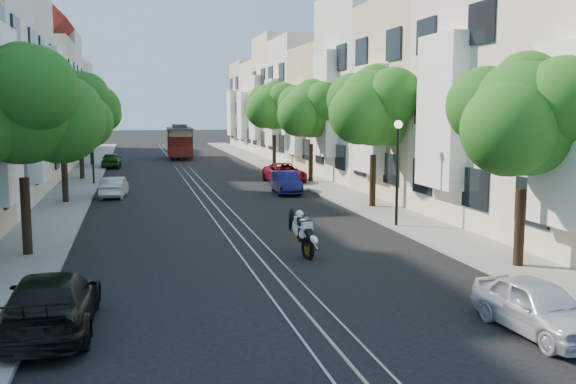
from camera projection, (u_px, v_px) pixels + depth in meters
ground at (188, 173)px, 47.28m from camera, size 200.00×200.00×0.00m
sidewalk_east at (283, 170)px, 48.95m from camera, size 2.50×80.00×0.12m
sidewalk_west at (85, 175)px, 45.59m from camera, size 2.50×80.00×0.12m
rail_left at (180, 173)px, 47.15m from camera, size 0.06×80.00×0.02m
rail_slot at (188, 173)px, 47.28m from camera, size 0.06×80.00×0.02m
rail_right at (195, 173)px, 47.41m from camera, size 0.06×80.00×0.02m
lane_line at (188, 173)px, 47.28m from camera, size 0.08×80.00×0.01m
townhouses_east at (342, 103)px, 49.28m from camera, size 7.75×72.00×12.00m
townhouses_west at (11, 104)px, 43.79m from camera, size 7.75×72.00×11.76m
tree_e_a at (527, 120)px, 18.48m from camera, size 4.72×3.87×6.27m
tree_e_b at (375, 109)px, 30.01m from camera, size 4.93×4.08×6.68m
tree_e_c at (312, 111)px, 40.63m from camera, size 4.84×3.99×6.52m
tree_e_d at (275, 107)px, 51.20m from camera, size 5.01×4.16×6.85m
tree_w_a at (22, 109)px, 19.92m from camera, size 4.93×4.08×6.68m
tree_w_b at (63, 116)px, 31.53m from camera, size 4.72×3.87×6.27m
tree_w_c at (80, 104)px, 42.05m from camera, size 5.13×4.28×7.09m
tree_w_d at (91, 110)px, 52.72m from camera, size 4.84×3.99×6.52m
lamp_east at (398, 157)px, 25.23m from camera, size 0.32×0.32×4.16m
lamp_west at (92, 139)px, 39.67m from camera, size 0.32×0.32×4.16m
sportbike_rider at (301, 230)px, 20.71m from camera, size 0.64×2.01×1.50m
cable_car at (180, 140)px, 61.61m from camera, size 2.74×7.81×2.96m
parked_car_e_near at (538, 307)px, 13.52m from camera, size 1.56×3.48×1.16m
parked_car_e_mid at (286, 183)px, 36.00m from camera, size 1.50×3.79×1.23m
parked_car_e_far at (284, 173)px, 41.07m from camera, size 2.17×4.60×1.27m
parked_car_w_near at (52, 302)px, 13.60m from camera, size 1.89×4.50×1.30m
parked_car_w_mid at (114, 187)px, 34.51m from camera, size 1.50×3.45×1.10m
parked_car_w_far at (111, 160)px, 51.60m from camera, size 1.55×3.69×1.25m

